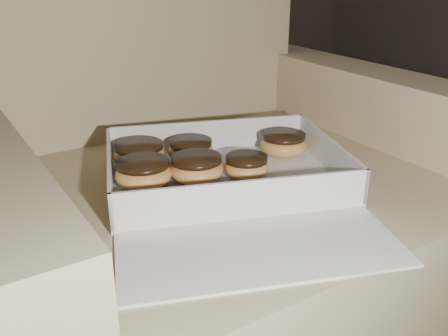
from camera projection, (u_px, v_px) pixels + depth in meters
floor at (365, 287)px, 1.41m from camera, size 4.50×4.50×0.00m
armchair at (208, 221)px, 1.09m from camera, size 0.99×0.84×1.03m
bakery_box at (231, 184)px, 0.91m from camera, size 0.57×0.62×0.07m
donut_a at (143, 173)px, 0.91m from camera, size 0.10×0.10×0.05m
donut_b at (196, 168)px, 0.93m from camera, size 0.10×0.10×0.05m
donut_c at (246, 166)px, 0.95m from camera, size 0.09×0.09×0.04m
donut_d at (191, 150)px, 1.02m from camera, size 0.09×0.09×0.05m
donut_e at (139, 154)px, 0.99m from camera, size 0.10×0.10×0.05m
donut_f at (283, 144)px, 1.05m from camera, size 0.10×0.10×0.05m
crumb_a at (261, 176)px, 0.96m from camera, size 0.01×0.01×0.00m
crumb_b at (292, 186)px, 0.92m from camera, size 0.01×0.01×0.00m
crumb_c at (304, 186)px, 0.91m from camera, size 0.01×0.01×0.00m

